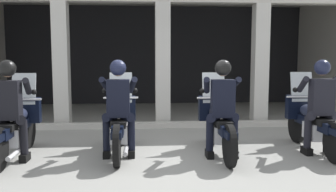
% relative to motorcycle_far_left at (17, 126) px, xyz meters
% --- Properties ---
extents(ground_plane, '(80.00, 80.00, 0.00)m').
position_rel_motorcycle_far_left_xyz_m(ground_plane, '(2.49, 2.87, -0.50)').
color(ground_plane, gray).
extents(station_building, '(10.65, 4.53, 3.49)m').
position_rel_motorcycle_far_left_xyz_m(station_building, '(2.55, 5.06, 1.70)').
color(station_building, black).
rests_on(station_building, ground).
extents(kerb_strip, '(10.15, 0.24, 0.12)m').
position_rel_motorcycle_far_left_xyz_m(kerb_strip, '(2.55, 2.27, -0.44)').
color(kerb_strip, '#B7B5AD').
rests_on(kerb_strip, ground).
extents(motorcycle_far_left, '(0.62, 2.04, 1.35)m').
position_rel_motorcycle_far_left_xyz_m(motorcycle_far_left, '(0.00, 0.00, 0.00)').
color(motorcycle_far_left, black).
rests_on(motorcycle_far_left, ground).
extents(police_officer_far_left, '(0.63, 0.61, 1.58)m').
position_rel_motorcycle_far_left_xyz_m(police_officer_far_left, '(-0.00, -0.28, 0.44)').
color(police_officer_far_left, black).
rests_on(police_officer_far_left, ground).
extents(motorcycle_center_left, '(0.62, 2.04, 1.35)m').
position_rel_motorcycle_far_left_xyz_m(motorcycle_center_left, '(1.66, 0.13, 0.00)').
color(motorcycle_center_left, black).
rests_on(motorcycle_center_left, ground).
extents(police_officer_center_left, '(0.63, 0.61, 1.58)m').
position_rel_motorcycle_far_left_xyz_m(police_officer_center_left, '(1.66, -0.16, 0.44)').
color(police_officer_center_left, black).
rests_on(police_officer_center_left, ground).
extents(motorcycle_center_right, '(0.62, 2.04, 1.35)m').
position_rel_motorcycle_far_left_xyz_m(motorcycle_center_right, '(3.32, -0.01, 0.00)').
color(motorcycle_center_right, black).
rests_on(motorcycle_center_right, ground).
extents(police_officer_center_right, '(0.63, 0.61, 1.58)m').
position_rel_motorcycle_far_left_xyz_m(police_officer_center_right, '(3.32, -0.29, 0.44)').
color(police_officer_center_right, black).
rests_on(police_officer_center_right, ground).
extents(motorcycle_far_right, '(0.62, 2.04, 1.35)m').
position_rel_motorcycle_far_left_xyz_m(motorcycle_far_right, '(4.99, 0.06, 0.00)').
color(motorcycle_far_right, black).
rests_on(motorcycle_far_right, ground).
extents(police_officer_far_right, '(0.63, 0.61, 1.58)m').
position_rel_motorcycle_far_left_xyz_m(police_officer_far_right, '(4.98, -0.22, 0.44)').
color(police_officer_far_right, black).
rests_on(police_officer_far_right, ground).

